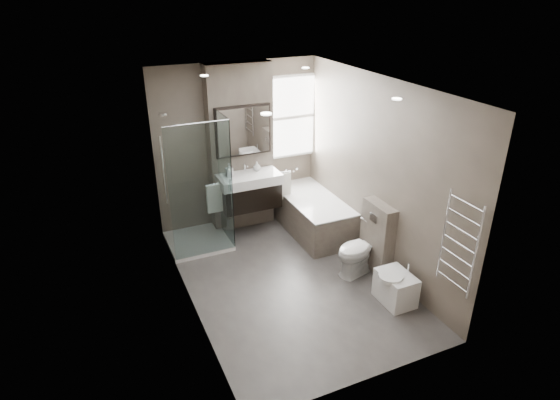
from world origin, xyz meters
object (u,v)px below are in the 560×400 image
vanity (249,190)px  toilet (360,249)px  bidet (395,287)px  bathtub (312,213)px

vanity → toilet: bearing=-59.4°
toilet → bidet: toilet is taller
vanity → bathtub: vanity is taller
bathtub → bidet: (0.09, -2.06, -0.11)m
vanity → toilet: 1.94m
bathtub → bidet: bathtub is taller
vanity → bidet: vanity is taller
bidet → vanity: bearing=113.0°
bathtub → toilet: toilet is taller
bathtub → toilet: bearing=-88.0°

